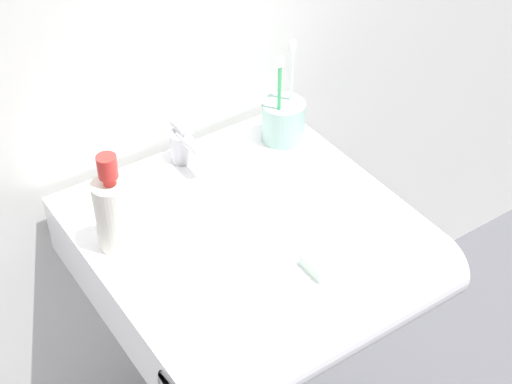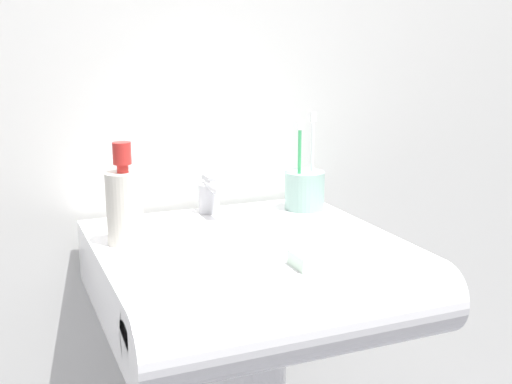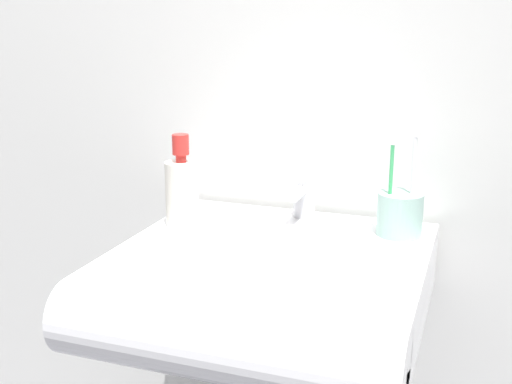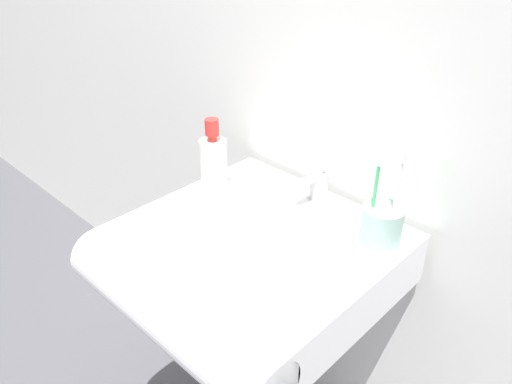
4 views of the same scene
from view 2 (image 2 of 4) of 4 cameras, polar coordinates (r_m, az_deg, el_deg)
sink_basin at (r=1.15m, az=-0.17°, el=-7.70°), size 0.53×0.54×0.12m
faucet at (r=1.33m, az=-4.16°, el=-0.28°), size 0.04×0.11×0.08m
toothbrush_cup at (r=1.37m, az=4.35°, el=0.25°), size 0.08×0.08×0.21m
soap_bottle at (r=1.15m, az=-11.62°, el=-1.07°), size 0.06×0.06×0.18m
bar_soap at (r=1.04m, az=5.17°, el=-5.94°), size 0.07×0.06×0.02m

